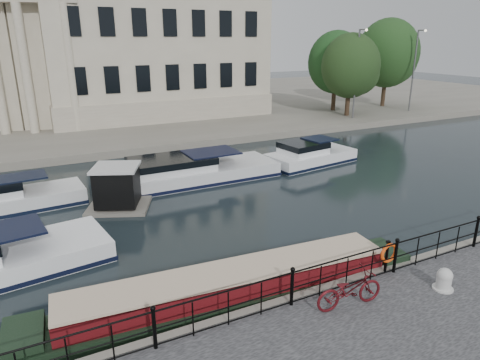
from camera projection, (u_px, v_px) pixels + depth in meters
name	position (u px, v px, depth m)	size (l,w,h in m)	color
ground_plane	(254.00, 283.00, 14.39)	(160.00, 160.00, 0.00)	black
far_bank	(85.00, 110.00, 47.30)	(120.00, 42.00, 0.55)	#6B665B
railing	(292.00, 285.00, 12.11)	(24.14, 0.14, 1.22)	black
civic_building	(73.00, 47.00, 41.10)	(53.55, 31.84, 16.85)	#ADA38C
lamp_posts	(387.00, 71.00, 41.54)	(8.24, 1.55, 8.07)	#59595B
bicycle	(349.00, 290.00, 12.07)	(0.73, 2.09, 1.10)	#4A0D12
mooring_bollard	(444.00, 279.00, 12.98)	(0.62, 0.62, 0.70)	#B6B6B1
life_ring_post	(389.00, 253.00, 13.78)	(0.69, 0.19, 1.12)	black
narrowboat	(232.00, 294.00, 13.16)	(12.87, 2.65, 1.48)	black
harbour_hut	(118.00, 189.00, 20.47)	(3.54, 3.29, 2.17)	#6B665B
cabin_cruisers	(140.00, 195.00, 21.35)	(26.75, 10.51, 1.99)	white
trees	(366.00, 61.00, 44.22)	(13.83, 9.17, 9.39)	black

